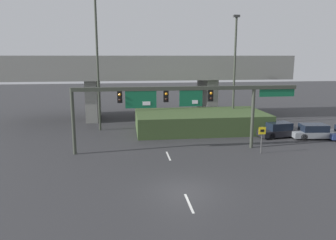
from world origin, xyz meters
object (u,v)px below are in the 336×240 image
(highway_light_pole_far, at_px, (97,51))
(highway_light_pole_near, at_px, (235,68))
(signal_gantry, at_px, (181,98))
(parked_sedan_near_right, at_px, (279,130))
(speed_limit_sign, at_px, (262,136))
(parked_sedan_mid_right, at_px, (315,132))

(highway_light_pole_far, bearing_deg, highway_light_pole_near, 2.12)
(highway_light_pole_far, bearing_deg, signal_gantry, -50.01)
(highway_light_pole_near, height_order, parked_sedan_near_right, highway_light_pole_near)
(highway_light_pole_near, xyz_separation_m, highway_light_pole_far, (-14.99, -0.55, 1.87))
(speed_limit_sign, height_order, highway_light_pole_near, highway_light_pole_near)
(speed_limit_sign, relative_size, parked_sedan_near_right, 0.50)
(highway_light_pole_near, distance_m, parked_sedan_near_right, 8.73)
(signal_gantry, bearing_deg, speed_limit_sign, -15.32)
(signal_gantry, height_order, highway_light_pole_near, highway_light_pole_near)
(signal_gantry, bearing_deg, parked_sedan_mid_right, 10.23)
(parked_sedan_near_right, distance_m, parked_sedan_mid_right, 3.33)
(highway_light_pole_near, height_order, highway_light_pole_far, highway_light_pole_far)
(parked_sedan_near_right, xyz_separation_m, parked_sedan_mid_right, (3.18, -0.99, -0.03))
(speed_limit_sign, bearing_deg, highway_light_pole_near, 83.56)
(highway_light_pole_far, bearing_deg, parked_sedan_mid_right, -16.73)
(signal_gantry, xyz_separation_m, highway_light_pole_near, (7.64, 9.31, 2.01))
(parked_sedan_mid_right, bearing_deg, signal_gantry, -163.98)
(speed_limit_sign, distance_m, parked_sedan_mid_right, 8.40)
(signal_gantry, bearing_deg, parked_sedan_near_right, 18.28)
(speed_limit_sign, relative_size, highway_light_pole_near, 0.19)
(signal_gantry, height_order, speed_limit_sign, signal_gantry)
(highway_light_pole_near, distance_m, highway_light_pole_far, 15.12)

